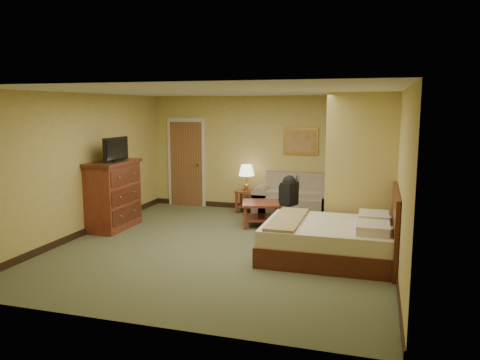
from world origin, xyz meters
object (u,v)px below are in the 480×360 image
at_px(loveseat, 297,203).
at_px(coffee_table, 261,209).
at_px(bed, 334,239).
at_px(dresser, 113,195).

relative_size(loveseat, coffee_table, 1.99).
xyz_separation_m(coffee_table, bed, (1.58, -1.66, -0.04)).
distance_m(dresser, bed, 4.36).
relative_size(loveseat, bed, 0.88).
height_order(coffee_table, bed, bed).
distance_m(loveseat, bed, 2.87).
height_order(coffee_table, dresser, dresser).
bearing_deg(dresser, loveseat, 31.94).
relative_size(dresser, bed, 0.64).
bearing_deg(bed, loveseat, 111.28).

